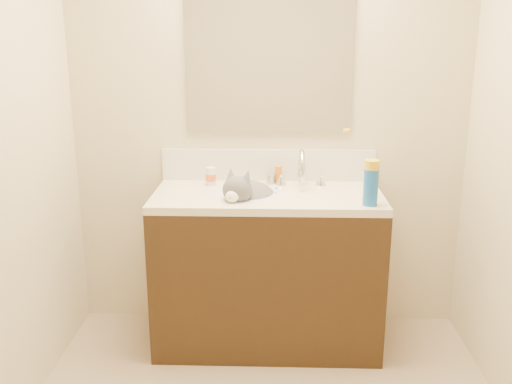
# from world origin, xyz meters

# --- Properties ---
(room_shell) EXTENTS (2.24, 2.54, 2.52)m
(room_shell) POSITION_xyz_m (0.00, 0.00, 1.49)
(room_shell) COLOR #C7B794
(room_shell) RESTS_ON ground
(vanity_cabinet) EXTENTS (1.20, 0.55, 0.82)m
(vanity_cabinet) POSITION_xyz_m (0.00, 0.97, 0.41)
(vanity_cabinet) COLOR black
(vanity_cabinet) RESTS_ON ground
(counter_slab) EXTENTS (1.20, 0.55, 0.04)m
(counter_slab) POSITION_xyz_m (0.00, 0.97, 0.84)
(counter_slab) COLOR beige
(counter_slab) RESTS_ON vanity_cabinet
(basin) EXTENTS (0.45, 0.36, 0.14)m
(basin) POSITION_xyz_m (-0.12, 0.94, 0.79)
(basin) COLOR silver
(basin) RESTS_ON vanity_cabinet
(faucet) EXTENTS (0.28, 0.20, 0.21)m
(faucet) POSITION_xyz_m (0.18, 1.11, 0.95)
(faucet) COLOR silver
(faucet) RESTS_ON counter_slab
(cat) EXTENTS (0.39, 0.43, 0.32)m
(cat) POSITION_xyz_m (-0.11, 0.96, 0.83)
(cat) COLOR #504E51
(cat) RESTS_ON basin
(backsplash) EXTENTS (1.20, 0.02, 0.18)m
(backsplash) POSITION_xyz_m (0.00, 1.24, 0.95)
(backsplash) COLOR silver
(backsplash) RESTS_ON counter_slab
(mirror) EXTENTS (0.90, 0.02, 0.80)m
(mirror) POSITION_xyz_m (0.00, 1.24, 1.54)
(mirror) COLOR white
(mirror) RESTS_ON room_shell
(pill_bottle) EXTENTS (0.07, 0.07, 0.10)m
(pill_bottle) POSITION_xyz_m (-0.32, 1.13, 0.91)
(pill_bottle) COLOR silver
(pill_bottle) RESTS_ON counter_slab
(pill_label) EXTENTS (0.07, 0.07, 0.04)m
(pill_label) POSITION_xyz_m (-0.32, 1.13, 0.90)
(pill_label) COLOR #DF5725
(pill_label) RESTS_ON pill_bottle
(silver_jar) EXTENTS (0.05, 0.05, 0.06)m
(silver_jar) POSITION_xyz_m (0.01, 1.17, 0.89)
(silver_jar) COLOR #B7B7BC
(silver_jar) RESTS_ON counter_slab
(amber_bottle) EXTENTS (0.05, 0.05, 0.10)m
(amber_bottle) POSITION_xyz_m (0.06, 1.19, 0.91)
(amber_bottle) COLOR orange
(amber_bottle) RESTS_ON counter_slab
(toothbrush) EXTENTS (0.02, 0.14, 0.01)m
(toothbrush) POSITION_xyz_m (0.04, 1.03, 0.87)
(toothbrush) COLOR silver
(toothbrush) RESTS_ON counter_slab
(toothbrush_head) EXTENTS (0.02, 0.03, 0.02)m
(toothbrush_head) POSITION_xyz_m (0.04, 1.03, 0.87)
(toothbrush_head) COLOR #5B95C3
(toothbrush_head) RESTS_ON counter_slab
(spray_can) EXTENTS (0.09, 0.09, 0.20)m
(spray_can) POSITION_xyz_m (0.50, 0.78, 0.96)
(spray_can) COLOR #195AB1
(spray_can) RESTS_ON counter_slab
(spray_cap) EXTENTS (0.09, 0.09, 0.04)m
(spray_cap) POSITION_xyz_m (0.50, 0.78, 1.06)
(spray_cap) COLOR gold
(spray_cap) RESTS_ON spray_can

